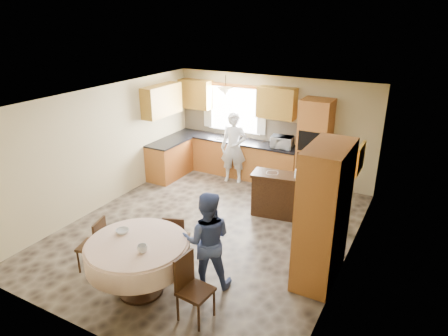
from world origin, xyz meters
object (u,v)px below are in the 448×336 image
oven_tower (314,146)px  chair_left (95,242)px  sideboard (281,197)px  chair_back (176,236)px  person_sink (234,148)px  chair_right (191,284)px  cupboard (323,215)px  dining_table (138,253)px  person_dining (207,240)px

oven_tower → chair_left: bearing=-114.4°
sideboard → chair_back: size_ratio=1.37×
chair_left → person_sink: 4.25m
chair_right → person_sink: bearing=25.5°
oven_tower → cupboard: bearing=-71.1°
chair_right → person_sink: person_sink is taller
oven_tower → chair_back: bearing=-105.9°
oven_tower → person_sink: oven_tower is taller
cupboard → person_sink: (-2.89, 2.74, -0.23)m
chair_left → chair_right: bearing=68.3°
oven_tower → dining_table: bearing=-103.4°
sideboard → dining_table: 3.36m
chair_right → person_dining: (-0.16, 0.70, 0.24)m
chair_back → person_dining: person_dining is taller
cupboard → person_dining: cupboard is taller
chair_left → person_sink: person_sink is taller
sideboard → cupboard: size_ratio=0.54×
dining_table → person_dining: 1.01m
dining_table → chair_back: 0.90m
oven_tower → cupboard: 3.31m
sideboard → chair_left: size_ratio=1.33×
chair_right → person_sink: size_ratio=0.55×
oven_tower → chair_right: oven_tower is taller
cupboard → chair_left: (-3.16, -1.49, -0.59)m
dining_table → chair_left: (-0.97, 0.11, -0.17)m
person_dining → oven_tower: bearing=-121.3°
chair_back → person_dining: bearing=140.9°
chair_left → chair_right: 1.91m
chair_back → person_sink: (-0.72, 3.46, 0.38)m
cupboard → person_dining: (-1.42, -0.97, -0.32)m
chair_back → chair_right: bearing=113.2°
oven_tower → person_dining: 4.13m
dining_table → person_dining: size_ratio=0.97×
sideboard → person_dining: 2.61m
sideboard → oven_tower: bearing=75.1°
cupboard → person_sink: cupboard is taller
chair_back → person_sink: 3.55m
oven_tower → sideboard: size_ratio=1.81×
chair_left → chair_right: size_ratio=0.95×
sideboard → chair_right: 3.28m
dining_table → person_dining: (0.78, 0.63, 0.10)m
chair_right → chair_left: bearing=89.6°
oven_tower → cupboard: size_ratio=0.98×
chair_left → sideboard: bearing=132.0°
person_sink → person_dining: person_sink is taller
cupboard → chair_back: cupboard is taller
chair_left → chair_back: (0.99, 0.77, -0.02)m
oven_tower → sideboard: (-0.17, -1.52, -0.64)m
dining_table → chair_left: size_ratio=1.67×
chair_left → person_sink: bearing=160.2°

